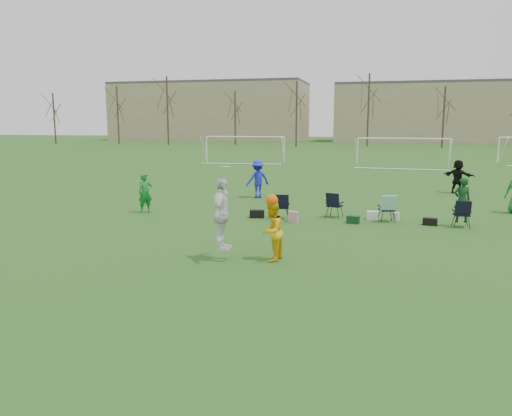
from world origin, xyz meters
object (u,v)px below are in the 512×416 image
(center_contest, at_px, (243,221))
(goal_left, at_px, (245,142))
(goal_mid, at_px, (403,144))
(fielder_black, at_px, (458,176))
(fielder_blue, at_px, (258,179))
(fielder_green_near, at_px, (145,193))

(center_contest, xyz_separation_m, goal_left, (-8.89, 32.47, 0.86))
(goal_mid, bearing_deg, fielder_black, -77.60)
(center_contest, distance_m, goal_left, 33.68)
(center_contest, xyz_separation_m, goal_mid, (5.11, 30.47, 0.86))
(fielder_blue, xyz_separation_m, fielder_black, (9.73, 4.12, -0.05))
(goal_mid, bearing_deg, center_contest, -95.53)
(fielder_green_near, height_order, fielder_black, fielder_black)
(fielder_green_near, height_order, goal_mid, goal_mid)
(fielder_green_near, relative_size, fielder_black, 0.92)
(fielder_blue, bearing_deg, goal_left, -113.08)
(fielder_blue, relative_size, goal_mid, 0.25)
(fielder_blue, relative_size, center_contest, 0.73)
(fielder_green_near, height_order, fielder_blue, fielder_blue)
(fielder_green_near, relative_size, fielder_blue, 0.87)
(goal_left, xyz_separation_m, goal_mid, (14.00, -2.00, 0.00))
(fielder_green_near, bearing_deg, goal_mid, 19.82)
(fielder_green_near, distance_m, goal_mid, 26.83)
(fielder_black, bearing_deg, center_contest, 95.77)
(fielder_blue, relative_size, fielder_black, 1.05)
(fielder_blue, height_order, center_contest, center_contest)
(fielder_green_near, relative_size, center_contest, 0.64)
(fielder_green_near, distance_m, fielder_blue, 6.20)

